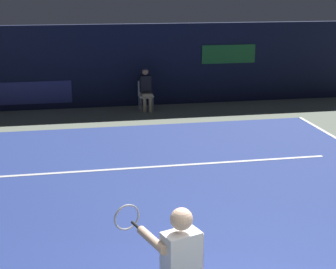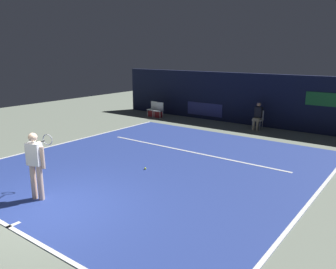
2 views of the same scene
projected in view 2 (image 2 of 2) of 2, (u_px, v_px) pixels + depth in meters
The scene contains 14 objects.
ground_plane at pixel (159, 165), 11.26m from camera, with size 31.47×31.47×0.00m, color gray.
court_surface at pixel (159, 165), 11.25m from camera, with size 9.68×10.43×0.01m, color navy.
line_baseline at pixel (9, 226), 7.24m from camera, with size 9.68×0.10×0.01m, color white.
line_sideline_left at pixel (311, 201), 8.45m from camera, with size 0.10×10.43×0.01m, color white.
line_sideline_right at pixel (69, 142), 14.05m from camera, with size 0.10×10.43×0.01m, color white.
line_service at pixel (190, 152), 12.67m from camera, with size 7.55×0.10×0.01m, color white.
line_centre_mark at pixel (13, 225), 7.32m from camera, with size 0.10×0.30×0.01m, color white.
back_wall at pixel (256, 100), 17.04m from camera, with size 16.54×0.33×2.60m.
tennis_player at pixel (36, 162), 8.41m from camera, with size 0.85×0.91×1.73m.
line_judge_on_chair at pixel (258, 115), 16.25m from camera, with size 0.46×0.54×1.32m.
courtside_chair_near at pixel (153, 108), 19.44m from camera, with size 0.44×0.42×0.88m.
courtside_chair_far at pixel (159, 109), 19.05m from camera, with size 0.51×0.49×0.88m.
tennis_ball at pixel (145, 168), 10.75m from camera, with size 0.07×0.07×0.07m, color #CCE033.
equipment_bag at pixel (155, 114), 19.51m from camera, with size 0.84×0.32×0.32m, color maroon.
Camera 2 is at (6.66, -4.17, 3.63)m, focal length 36.41 mm.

